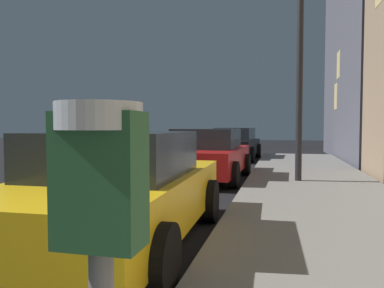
{
  "coord_description": "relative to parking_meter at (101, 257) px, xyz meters",
  "views": [
    {
      "loc": [
        4.85,
        -0.8,
        1.5
      ],
      "look_at": [
        4.16,
        2.04,
        1.36
      ],
      "focal_mm": 34.57,
      "sensor_mm": 36.0,
      "label": 1
    }
  ],
  "objects": [
    {
      "name": "parking_meter",
      "position": [
        0.0,
        0.0,
        0.0
      ],
      "size": [
        0.19,
        0.19,
        1.4
      ],
      "color": "#59595B",
      "rests_on": "sidewalk"
    },
    {
      "name": "car_yellow_cab",
      "position": [
        -1.61,
        3.57,
        -0.51
      ],
      "size": [
        2.2,
        4.27,
        1.43
      ],
      "color": "gold",
      "rests_on": "ground"
    },
    {
      "name": "car_red",
      "position": [
        -1.61,
        9.36,
        -0.51
      ],
      "size": [
        2.17,
        4.05,
        1.43
      ],
      "color": "maroon",
      "rests_on": "ground"
    },
    {
      "name": "car_black",
      "position": [
        -1.61,
        15.93,
        -0.5
      ],
      "size": [
        2.12,
        4.17,
        1.43
      ],
      "color": "black",
      "rests_on": "ground"
    },
    {
      "name": "street_lamp",
      "position": [
        0.81,
        8.78,
        2.62
      ],
      "size": [
        0.44,
        0.44,
        5.58
      ],
      "color": "black",
      "rests_on": "sidewalk"
    }
  ]
}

